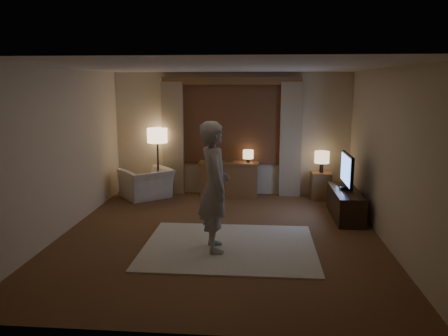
# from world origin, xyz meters

# --- Properties ---
(room) EXTENTS (5.04, 5.54, 2.64)m
(room) POSITION_xyz_m (0.00, 0.50, 1.33)
(room) COLOR brown
(room) RESTS_ON ground
(rug) EXTENTS (2.50, 2.00, 0.02)m
(rug) POSITION_xyz_m (0.19, -0.46, 0.01)
(rug) COLOR beige
(rug) RESTS_ON floor
(sideboard) EXTENTS (1.20, 0.40, 0.70)m
(sideboard) POSITION_xyz_m (-0.03, 2.50, 0.35)
(sideboard) COLOR brown
(sideboard) RESTS_ON floor
(picture_frame) EXTENTS (0.16, 0.02, 0.20)m
(picture_frame) POSITION_xyz_m (-0.03, 2.50, 0.80)
(picture_frame) COLOR brown
(picture_frame) RESTS_ON sideboard
(plant) EXTENTS (0.16, 0.13, 0.30)m
(plant) POSITION_xyz_m (-0.43, 2.50, 0.85)
(plant) COLOR #999999
(plant) RESTS_ON sideboard
(table_lamp_sideboard) EXTENTS (0.22, 0.22, 0.30)m
(table_lamp_sideboard) POSITION_xyz_m (0.37, 2.50, 0.90)
(table_lamp_sideboard) COLOR black
(table_lamp_sideboard) RESTS_ON sideboard
(floor_lamp) EXTENTS (0.42, 0.42, 1.44)m
(floor_lamp) POSITION_xyz_m (-1.55, 2.50, 1.21)
(floor_lamp) COLOR black
(floor_lamp) RESTS_ON floor
(armchair) EXTENTS (1.26, 1.25, 0.62)m
(armchair) POSITION_xyz_m (-1.74, 2.22, 0.31)
(armchair) COLOR beige
(armchair) RESTS_ON floor
(side_table) EXTENTS (0.40, 0.40, 0.56)m
(side_table) POSITION_xyz_m (1.88, 2.45, 0.28)
(side_table) COLOR brown
(side_table) RESTS_ON floor
(table_lamp_side) EXTENTS (0.30, 0.30, 0.44)m
(table_lamp_side) POSITION_xyz_m (1.88, 2.45, 0.87)
(table_lamp_side) COLOR black
(table_lamp_side) RESTS_ON side_table
(tv_stand) EXTENTS (0.45, 1.40, 0.50)m
(tv_stand) POSITION_xyz_m (2.15, 1.18, 0.25)
(tv_stand) COLOR black
(tv_stand) RESTS_ON floor
(tv) EXTENTS (0.22, 0.90, 0.65)m
(tv) POSITION_xyz_m (2.15, 1.18, 0.86)
(tv) COLOR black
(tv) RESTS_ON tv_stand
(person) EXTENTS (0.60, 0.76, 1.84)m
(person) POSITION_xyz_m (-0.02, -0.59, 0.94)
(person) COLOR #B2ACA4
(person) RESTS_ON rug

